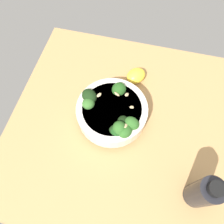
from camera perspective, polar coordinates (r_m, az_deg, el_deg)
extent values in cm
cube|color=tan|center=(69.30, 2.02, -3.59)|extent=(67.51, 67.51, 3.94)
cylinder|color=silver|center=(67.47, 0.00, -1.20)|extent=(11.36, 11.36, 1.65)
cylinder|color=silver|center=(64.50, 0.00, 0.05)|extent=(20.65, 20.65, 4.95)
cylinder|color=beige|center=(62.65, 0.00, 0.89)|extent=(17.12, 17.12, 0.80)
cylinder|color=#3C7A32|center=(61.94, 5.01, -3.64)|extent=(1.43, 1.48, 1.54)
ellipsoid|color=#2D6023|center=(60.19, 5.16, -2.94)|extent=(5.44, 5.44, 4.46)
cylinder|color=#4A8F3C|center=(66.72, 1.77, 5.14)|extent=(1.93, 1.89, 1.27)
ellipsoid|color=#23511C|center=(65.30, 1.81, 5.90)|extent=(6.93, 6.01, 5.72)
cylinder|color=#3C7A32|center=(65.90, -5.75, 3.32)|extent=(2.21, 2.12, 1.45)
ellipsoid|color=black|center=(64.24, -5.91, 4.17)|extent=(6.33, 6.43, 4.26)
cylinder|color=#589D47|center=(61.16, 3.33, -5.61)|extent=(2.24, 2.23, 1.75)
ellipsoid|color=#2D6023|center=(59.32, 3.43, -4.93)|extent=(5.95, 5.10, 5.38)
cylinder|color=#2F662B|center=(64.81, -5.99, 1.43)|extent=(1.62, 1.55, 1.96)
ellipsoid|color=#386B2B|center=(63.23, -6.14, 2.19)|extent=(4.97, 3.95, 4.12)
cylinder|color=#2F662B|center=(60.77, 1.88, -4.78)|extent=(2.25, 2.17, 1.44)
ellipsoid|color=#2D6023|center=(59.10, 1.93, -4.14)|extent=(5.38, 5.38, 4.30)
cylinder|color=#2F662B|center=(61.02, 0.60, -5.15)|extent=(1.30, 1.42, 1.32)
ellipsoid|color=black|center=(59.79, 0.61, -4.69)|extent=(4.63, 4.55, 3.63)
cylinder|color=#4A8F3C|center=(60.99, 1.08, -5.48)|extent=(1.39, 1.41, 1.35)
ellipsoid|color=#194216|center=(59.67, 1.10, -4.99)|extent=(4.15, 4.03, 3.37)
cylinder|color=#2F662B|center=(65.61, -5.54, 2.51)|extent=(1.71, 1.64, 1.54)
ellipsoid|color=black|center=(64.05, -5.68, 3.28)|extent=(4.69, 4.79, 4.21)
cylinder|color=#589D47|center=(62.06, 2.78, -2.99)|extent=(1.54, 1.65, 1.61)
ellipsoid|color=black|center=(60.64, 2.85, -2.41)|extent=(4.13, 3.80, 2.94)
ellipsoid|color=#DBBC84|center=(58.35, 3.55, -3.60)|extent=(2.03, 1.48, 1.26)
ellipsoid|color=#DBBC84|center=(63.24, 1.30, 4.69)|extent=(1.73, 2.03, 0.95)
ellipsoid|color=#DBBC84|center=(62.14, 3.87, 4.55)|extent=(1.98, 1.41, 1.05)
ellipsoid|color=#DBBC84|center=(63.65, -3.41, 4.45)|extent=(2.04, 1.54, 0.65)
ellipsoid|color=#DBBC84|center=(62.71, 5.31, 1.29)|extent=(1.83, 2.05, 0.97)
ellipsoid|color=yellow|center=(74.17, 6.28, 9.39)|extent=(8.47, 8.27, 4.18)
cylinder|color=black|center=(59.86, 22.60, -18.86)|extent=(6.02, 6.02, 12.89)
cylinder|color=black|center=(53.13, 25.46, -17.63)|extent=(3.48, 3.48, 1.78)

